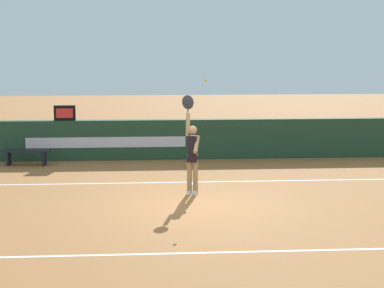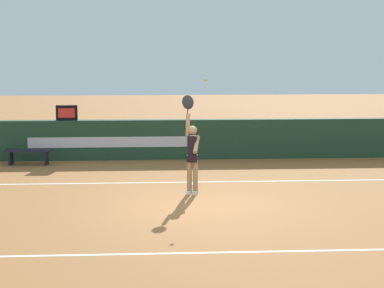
{
  "view_description": "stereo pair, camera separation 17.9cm",
  "coord_description": "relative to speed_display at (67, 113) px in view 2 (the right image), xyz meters",
  "views": [
    {
      "loc": [
        -1.06,
        -13.43,
        3.6
      ],
      "look_at": [
        -0.08,
        1.13,
        1.21
      ],
      "focal_mm": 57.61,
      "sensor_mm": 36.0,
      "label": 1
    },
    {
      "loc": [
        -0.88,
        -13.44,
        3.6
      ],
      "look_at": [
        -0.08,
        1.13,
        1.21
      ],
      "focal_mm": 57.61,
      "sensor_mm": 36.0,
      "label": 2
    }
  ],
  "objects": [
    {
      "name": "speed_display",
      "position": [
        0.0,
        0.0,
        0.0
      ],
      "size": [
        0.65,
        0.13,
        0.47
      ],
      "color": "black",
      "rests_on": "back_wall"
    },
    {
      "name": "back_wall",
      "position": [
        3.71,
        0.0,
        -0.86
      ],
      "size": [
        16.16,
        0.3,
        1.25
      ],
      "color": "#20402B",
      "rests_on": "ground"
    },
    {
      "name": "ground_plane",
      "position": [
        3.72,
        -5.66,
        -1.49
      ],
      "size": [
        60.0,
        60.0,
        0.0
      ],
      "primitive_type": "plane",
      "color": "#A06535"
    },
    {
      "name": "courtside_bench_near",
      "position": [
        -1.07,
        -0.72,
        -1.14
      ],
      "size": [
        1.42,
        0.46,
        0.46
      ],
      "color": "black",
      "rests_on": "ground"
    },
    {
      "name": "tennis_player",
      "position": [
        3.63,
        -4.58,
        -0.49
      ],
      "size": [
        0.46,
        0.45,
        2.41
      ],
      "color": "#9D7B51",
      "rests_on": "ground"
    },
    {
      "name": "tennis_ball",
      "position": [
        3.93,
        -4.76,
        1.27
      ],
      "size": [
        0.07,
        0.07,
        0.07
      ],
      "color": "#C7E62C"
    },
    {
      "name": "court_lines",
      "position": [
        3.72,
        -6.07,
        -1.48
      ],
      "size": [
        11.7,
        5.62,
        0.0
      ],
      "color": "white",
      "rests_on": "ground"
    }
  ]
}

